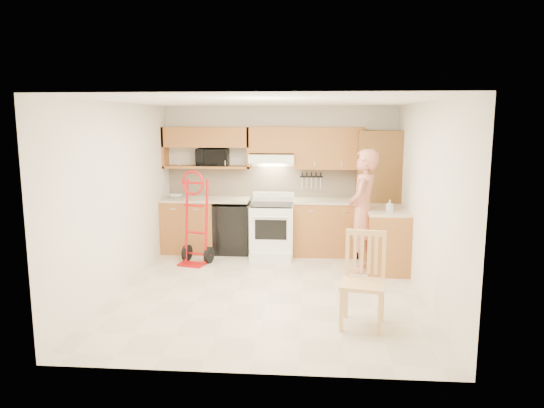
# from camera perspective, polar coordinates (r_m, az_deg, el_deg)

# --- Properties ---
(floor) EXTENTS (4.00, 4.50, 0.02)m
(floor) POSITION_cam_1_polar(r_m,az_deg,el_deg) (6.86, -0.33, -9.88)
(floor) COLOR #C1B39B
(floor) RESTS_ON ground
(ceiling) EXTENTS (4.00, 4.50, 0.02)m
(ceiling) POSITION_cam_1_polar(r_m,az_deg,el_deg) (6.48, -0.35, 11.65)
(ceiling) COLOR white
(ceiling) RESTS_ON ground
(wall_back) EXTENTS (4.00, 0.02, 2.50)m
(wall_back) POSITION_cam_1_polar(r_m,az_deg,el_deg) (8.79, 0.90, 2.86)
(wall_back) COLOR white
(wall_back) RESTS_ON ground
(wall_front) EXTENTS (4.00, 0.02, 2.50)m
(wall_front) POSITION_cam_1_polar(r_m,az_deg,el_deg) (4.35, -2.85, -4.06)
(wall_front) COLOR white
(wall_front) RESTS_ON ground
(wall_left) EXTENTS (0.02, 4.50, 2.50)m
(wall_left) POSITION_cam_1_polar(r_m,az_deg,el_deg) (7.01, -16.94, 0.75)
(wall_left) COLOR white
(wall_left) RESTS_ON ground
(wall_right) EXTENTS (0.02, 4.50, 2.50)m
(wall_right) POSITION_cam_1_polar(r_m,az_deg,el_deg) (6.69, 17.07, 0.34)
(wall_right) COLOR white
(wall_right) RESTS_ON ground
(backsplash) EXTENTS (3.92, 0.03, 0.55)m
(backsplash) POSITION_cam_1_polar(r_m,az_deg,el_deg) (8.77, 0.89, 2.52)
(backsplash) COLOR beige
(backsplash) RESTS_ON wall_back
(lower_cab_left) EXTENTS (0.90, 0.60, 0.90)m
(lower_cab_left) POSITION_cam_1_polar(r_m,az_deg,el_deg) (8.85, -9.32, -2.47)
(lower_cab_left) COLOR olive
(lower_cab_left) RESTS_ON ground
(dishwasher) EXTENTS (0.60, 0.60, 0.85)m
(dishwasher) POSITION_cam_1_polar(r_m,az_deg,el_deg) (8.71, -4.51, -2.74)
(dishwasher) COLOR black
(dishwasher) RESTS_ON ground
(lower_cab_right) EXTENTS (1.14, 0.60, 0.90)m
(lower_cab_right) POSITION_cam_1_polar(r_m,az_deg,el_deg) (8.60, 6.29, -2.75)
(lower_cab_right) COLOR olive
(lower_cab_right) RESTS_ON ground
(countertop_left) EXTENTS (1.50, 0.63, 0.04)m
(countertop_left) POSITION_cam_1_polar(r_m,az_deg,el_deg) (8.70, -7.49, 0.52)
(countertop_left) COLOR beige
(countertop_left) RESTS_ON lower_cab_left
(countertop_right) EXTENTS (1.14, 0.63, 0.04)m
(countertop_right) POSITION_cam_1_polar(r_m,az_deg,el_deg) (8.51, 6.34, 0.35)
(countertop_right) COLOR beige
(countertop_right) RESTS_ON lower_cab_right
(cab_return_right) EXTENTS (0.60, 1.00, 0.90)m
(cab_return_right) POSITION_cam_1_polar(r_m,az_deg,el_deg) (7.90, 12.80, -4.03)
(cab_return_right) COLOR olive
(cab_return_right) RESTS_ON ground
(countertop_return) EXTENTS (0.63, 1.00, 0.04)m
(countertop_return) POSITION_cam_1_polar(r_m,az_deg,el_deg) (7.81, 12.92, -0.68)
(countertop_return) COLOR beige
(countertop_return) RESTS_ON cab_return_right
(pantry_tall) EXTENTS (0.70, 0.60, 2.10)m
(pantry_tall) POSITION_cam_1_polar(r_m,az_deg,el_deg) (8.56, 11.85, 1.13)
(pantry_tall) COLOR brown
(pantry_tall) RESTS_ON ground
(upper_cab_left) EXTENTS (1.50, 0.33, 0.34)m
(upper_cab_left) POSITION_cam_1_polar(r_m,az_deg,el_deg) (8.73, -7.45, 7.54)
(upper_cab_left) COLOR olive
(upper_cab_left) RESTS_ON wall_back
(upper_shelf_mw) EXTENTS (1.50, 0.33, 0.04)m
(upper_shelf_mw) POSITION_cam_1_polar(r_m,az_deg,el_deg) (8.76, -7.38, 4.21)
(upper_shelf_mw) COLOR olive
(upper_shelf_mw) RESTS_ON wall_back
(upper_cab_center) EXTENTS (0.76, 0.33, 0.44)m
(upper_cab_center) POSITION_cam_1_polar(r_m,az_deg,el_deg) (8.57, 0.03, 7.32)
(upper_cab_center) COLOR olive
(upper_cab_center) RESTS_ON wall_back
(upper_cab_right) EXTENTS (1.14, 0.33, 0.70)m
(upper_cab_right) POSITION_cam_1_polar(r_m,az_deg,el_deg) (8.55, 6.42, 6.32)
(upper_cab_right) COLOR olive
(upper_cab_right) RESTS_ON wall_back
(range_hood) EXTENTS (0.76, 0.46, 0.14)m
(range_hood) POSITION_cam_1_polar(r_m,az_deg,el_deg) (8.52, -0.01, 5.22)
(range_hood) COLOR white
(range_hood) RESTS_ON wall_back
(knife_strip) EXTENTS (0.40, 0.05, 0.29)m
(knife_strip) POSITION_cam_1_polar(r_m,az_deg,el_deg) (8.72, 4.49, 2.71)
(knife_strip) COLOR black
(knife_strip) RESTS_ON backsplash
(microwave) EXTENTS (0.55, 0.38, 0.30)m
(microwave) POSITION_cam_1_polar(r_m,az_deg,el_deg) (8.73, -6.75, 5.32)
(microwave) COLOR black
(microwave) RESTS_ON upper_shelf_mw
(range) EXTENTS (0.71, 0.94, 1.05)m
(range) POSITION_cam_1_polar(r_m,az_deg,el_deg) (8.36, -0.01, -2.52)
(range) COLOR white
(range) RESTS_ON ground
(person) EXTENTS (0.64, 0.78, 1.85)m
(person) POSITION_cam_1_polar(r_m,az_deg,el_deg) (7.64, 10.26, -0.77)
(person) COLOR #C0715B
(person) RESTS_ON ground
(hand_truck) EXTENTS (0.64, 0.61, 1.35)m
(hand_truck) POSITION_cam_1_polar(r_m,az_deg,el_deg) (8.02, -8.87, -2.08)
(hand_truck) COLOR #B60D10
(hand_truck) RESTS_ON ground
(dining_chair) EXTENTS (0.56, 0.59, 1.05)m
(dining_chair) POSITION_cam_1_polar(r_m,az_deg,el_deg) (5.67, 10.30, -8.57)
(dining_chair) COLOR #E5AE6F
(dining_chair) RESTS_ON ground
(soap_bottle) EXTENTS (0.10, 0.10, 0.17)m
(soap_bottle) POSITION_cam_1_polar(r_m,az_deg,el_deg) (7.57, 13.20, -0.18)
(soap_bottle) COLOR white
(soap_bottle) RESTS_ON countertop_return
(bowl) EXTENTS (0.24, 0.24, 0.06)m
(bowl) POSITION_cam_1_polar(r_m,az_deg,el_deg) (8.82, -10.91, 0.87)
(bowl) COLOR white
(bowl) RESTS_ON countertop_left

